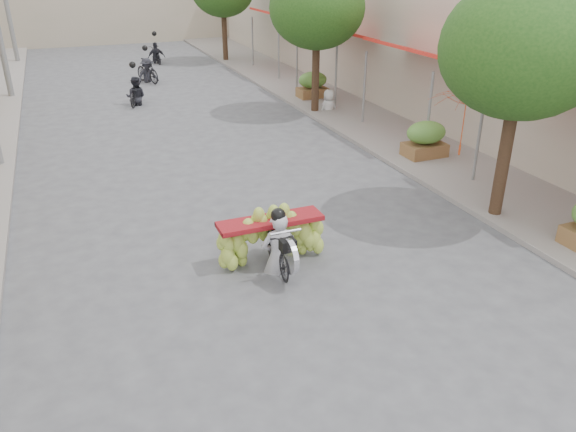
# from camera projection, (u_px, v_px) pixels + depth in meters

# --- Properties ---
(ground) EXTENTS (120.00, 120.00, 0.00)m
(ground) POSITION_uv_depth(u_px,v_px,m) (380.00, 393.00, 7.83)
(ground) COLOR #545559
(ground) RESTS_ON ground
(sidewalk_right) EXTENTS (4.00, 60.00, 0.12)m
(sidewalk_right) POSITION_uv_depth(u_px,v_px,m) (340.00, 102.00, 22.75)
(sidewalk_right) COLOR gray
(sidewalk_right) RESTS_ON ground
(shophouse_row_right) EXTENTS (9.77, 40.00, 6.00)m
(shophouse_row_right) POSITION_uv_depth(u_px,v_px,m) (467.00, 23.00, 22.36)
(shophouse_row_right) COLOR #BBAD9B
(shophouse_row_right) RESTS_ON ground
(street_tree_near) EXTENTS (3.40, 3.40, 5.25)m
(street_tree_near) POSITION_uv_depth(u_px,v_px,m) (523.00, 49.00, 11.40)
(street_tree_near) COLOR #3A2719
(street_tree_near) RESTS_ON ground
(street_tree_mid) EXTENTS (3.40, 3.40, 5.25)m
(street_tree_mid) POSITION_uv_depth(u_px,v_px,m) (317.00, 8.00, 19.78)
(street_tree_mid) COLOR #3A2719
(street_tree_mid) RESTS_ON ground
(produce_crate_mid) EXTENTS (1.20, 0.88, 1.16)m
(produce_crate_mid) POSITION_uv_depth(u_px,v_px,m) (426.00, 136.00, 16.34)
(produce_crate_mid) COLOR brown
(produce_crate_mid) RESTS_ON ground
(produce_crate_far) EXTENTS (1.20, 0.88, 1.16)m
(produce_crate_far) POSITION_uv_depth(u_px,v_px,m) (313.00, 83.00, 23.04)
(produce_crate_far) COLOR brown
(produce_crate_far) RESTS_ON ground
(banana_motorbike) EXTENTS (2.20, 1.77, 2.25)m
(banana_motorbike) POSITION_uv_depth(u_px,v_px,m) (274.00, 232.00, 10.68)
(banana_motorbike) COLOR black
(banana_motorbike) RESTS_ON ground
(market_umbrella) EXTENTS (2.34, 2.34, 1.77)m
(market_umbrella) POSITION_uv_depth(u_px,v_px,m) (469.00, 89.00, 14.01)
(market_umbrella) COLOR #D44C1C
(market_umbrella) RESTS_ON ground
(pedestrian) EXTENTS (0.80, 0.55, 1.51)m
(pedestrian) POSITION_uv_depth(u_px,v_px,m) (329.00, 90.00, 21.16)
(pedestrian) COLOR silver
(pedestrian) RESTS_ON ground
(bg_motorbike_a) EXTENTS (1.15, 1.69, 1.95)m
(bg_motorbike_a) POSITION_uv_depth(u_px,v_px,m) (135.00, 86.00, 22.31)
(bg_motorbike_a) COLOR black
(bg_motorbike_a) RESTS_ON ground
(bg_motorbike_b) EXTENTS (1.18, 1.94, 1.95)m
(bg_motorbike_b) POSITION_uv_depth(u_px,v_px,m) (147.00, 65.00, 26.11)
(bg_motorbike_b) COLOR black
(bg_motorbike_b) RESTS_ON ground
(bg_motorbike_c) EXTENTS (1.00, 1.56, 1.95)m
(bg_motorbike_c) POSITION_uv_depth(u_px,v_px,m) (156.00, 48.00, 30.69)
(bg_motorbike_c) COLOR black
(bg_motorbike_c) RESTS_ON ground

